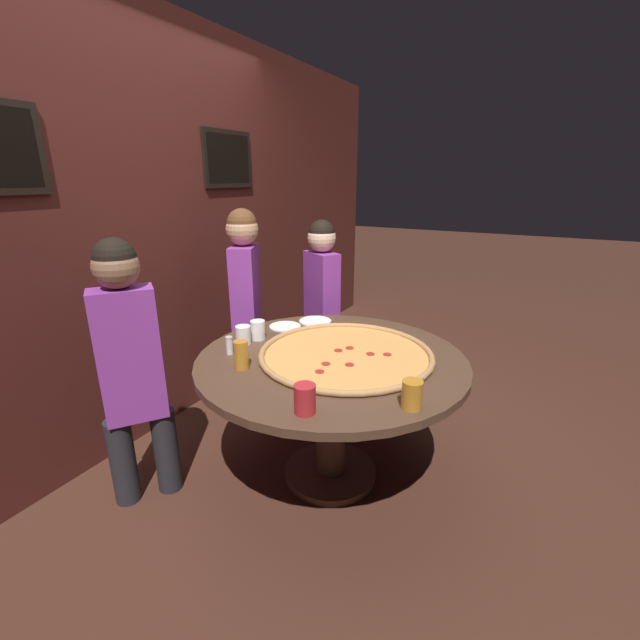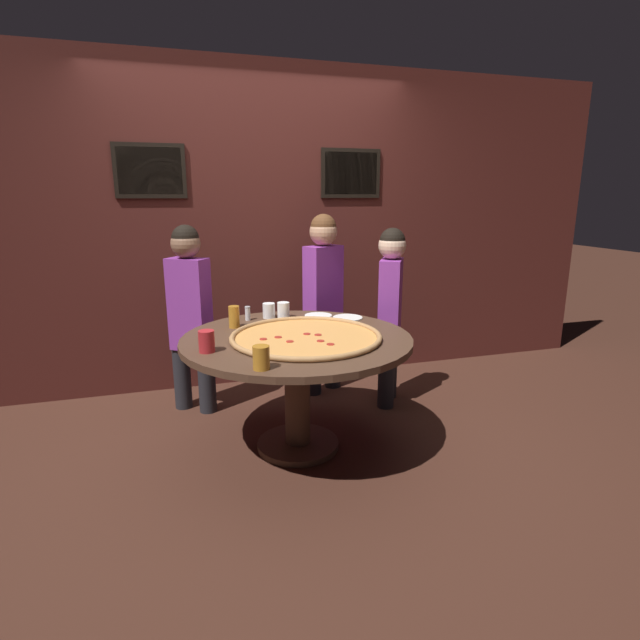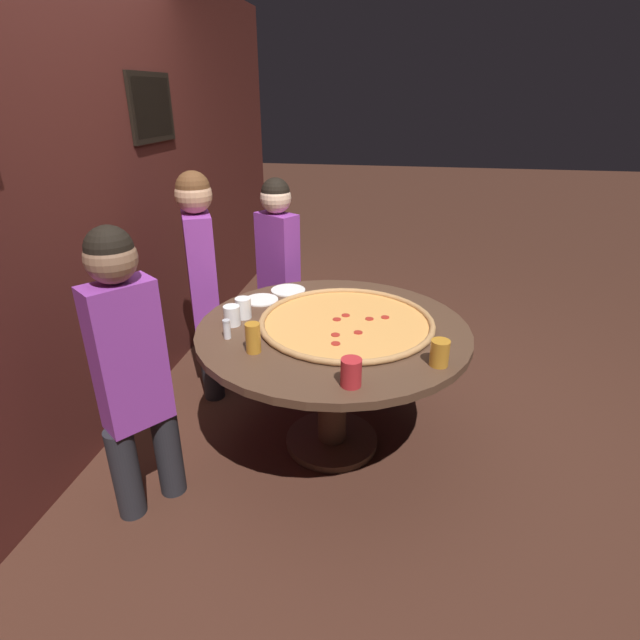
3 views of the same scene
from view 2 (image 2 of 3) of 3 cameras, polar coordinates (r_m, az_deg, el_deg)
The scene contains 15 objects.
ground_plane at distance 3.31m, azimuth -2.52°, elevation -14.28°, with size 24.00×24.00×0.00m, color #422319.
back_wall at distance 4.20m, azimuth -7.22°, elevation 10.31°, with size 6.40×0.08×2.60m.
dining_table at distance 3.08m, azimuth -2.64°, elevation -4.61°, with size 1.40×1.40×0.74m.
giant_pizza at distance 2.98m, azimuth -1.62°, elevation -1.90°, with size 0.91×0.91×0.03m.
drink_cup_front_edge at distance 3.49m, azimuth -5.87°, elevation 1.08°, with size 0.08×0.08×0.10m, color white.
drink_cup_near_left at distance 3.26m, azimuth -9.79°, elevation 0.36°, with size 0.07×0.07×0.14m, color #BC7A23.
drink_cup_far_right at distance 2.79m, azimuth -12.83°, elevation -2.40°, with size 0.09×0.09×0.12m, color #B22328.
drink_cup_beside_pizza at distance 2.47m, azimuth -6.74°, elevation -4.29°, with size 0.08×0.08×0.12m, color #BC7A23.
drink_cup_far_left at distance 3.48m, azimuth -4.20°, elevation 1.13°, with size 0.08×0.08×0.11m, color white.
white_plate_near_front at distance 3.48m, azimuth 3.17°, elevation 0.27°, with size 0.21×0.21×0.01m, color white.
white_plate_far_back at distance 3.53m, azimuth -0.20°, elevation 0.50°, with size 0.19×0.19×0.01m, color white.
condiment_shaker at distance 3.44m, azimuth -8.27°, elevation 0.77°, with size 0.04×0.04×0.10m.
diner_side_left at distance 3.96m, azimuth 0.37°, elevation 3.04°, with size 0.38×0.28×1.44m.
diner_side_right at distance 3.77m, azimuth 8.02°, elevation 1.54°, with size 0.28×0.35×1.35m.
diner_far_left at distance 3.71m, azimuth -14.65°, elevation 1.28°, with size 0.35×0.31×1.38m.
Camera 2 is at (-0.71, -2.83, 1.57)m, focal length 28.00 mm.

